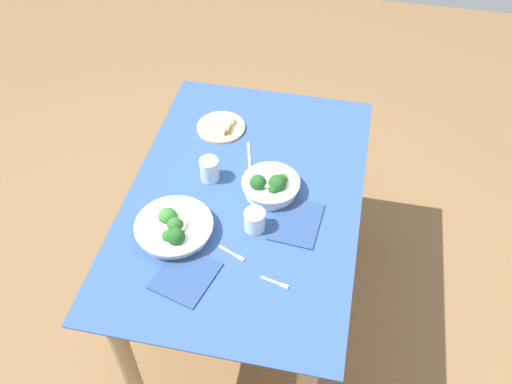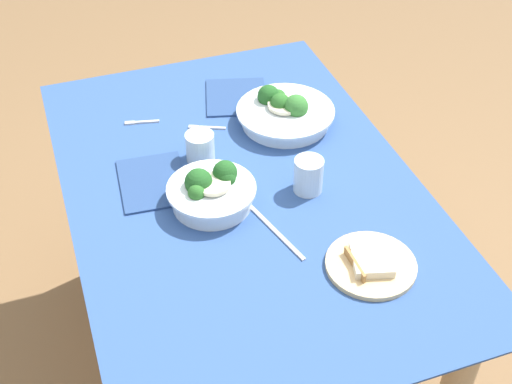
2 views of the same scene
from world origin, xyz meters
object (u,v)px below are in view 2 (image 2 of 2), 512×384
object	(u,v)px
table_knife_left	(276,232)
broccoli_bowl_near	(211,191)
water_glass_center	(308,175)
fork_by_near_bowl	(205,128)
water_glass_side	(200,147)
fork_by_far_bowl	(140,122)
napkin_folded_lower	(236,97)
napkin_folded_upper	(153,182)
bread_side_plate	(371,264)
broccoli_bowl_far	(285,113)

from	to	relation	value
table_knife_left	broccoli_bowl_near	bearing A→B (deg)	21.80
broccoli_bowl_near	water_glass_center	size ratio (longest dim) A/B	2.38
water_glass_center	fork_by_near_bowl	world-z (taller)	water_glass_center
broccoli_bowl_near	water_glass_side	xyz separation A→B (m)	(-0.18, 0.02, 0.00)
fork_by_far_bowl	fork_by_near_bowl	size ratio (longest dim) A/B	0.99
broccoli_bowl_near	napkin_folded_lower	world-z (taller)	broccoli_bowl_near
water_glass_side	napkin_folded_upper	bearing A→B (deg)	-69.27
bread_side_plate	napkin_folded_lower	bearing A→B (deg)	-174.80
fork_by_far_bowl	table_knife_left	size ratio (longest dim) A/B	0.45
water_glass_center	napkin_folded_lower	xyz separation A→B (m)	(-0.45, -0.04, -0.04)
broccoli_bowl_far	water_glass_center	world-z (taller)	broccoli_bowl_far
broccoli_bowl_near	water_glass_side	world-z (taller)	broccoli_bowl_near
water_glass_center	table_knife_left	xyz separation A→B (m)	(0.12, -0.13, -0.04)
water_glass_side	fork_by_near_bowl	distance (m)	0.14
table_knife_left	bread_side_plate	bearing A→B (deg)	-152.06
water_glass_center	napkin_folded_upper	distance (m)	0.39
table_knife_left	napkin_folded_upper	bearing A→B (deg)	25.22
table_knife_left	napkin_folded_lower	world-z (taller)	napkin_folded_lower
napkin_folded_upper	napkin_folded_lower	xyz separation A→B (m)	(-0.30, 0.32, 0.00)
broccoli_bowl_far	napkin_folded_upper	world-z (taller)	broccoli_bowl_far
fork_by_far_bowl	napkin_folded_lower	bearing A→B (deg)	-160.74
broccoli_bowl_near	bread_side_plate	bearing A→B (deg)	40.11
broccoli_bowl_near	table_knife_left	size ratio (longest dim) A/B	1.00
broccoli_bowl_near	napkin_folded_lower	bearing A→B (deg)	154.60
fork_by_far_bowl	fork_by_near_bowl	xyz separation A→B (m)	(0.08, 0.16, 0.00)
fork_by_near_bowl	bread_side_plate	bearing A→B (deg)	131.66
broccoli_bowl_far	water_glass_center	bearing A→B (deg)	-9.83
broccoli_bowl_near	bread_side_plate	size ratio (longest dim) A/B	1.07
fork_by_near_bowl	broccoli_bowl_far	bearing A→B (deg)	-167.54
water_glass_side	broccoli_bowl_near	bearing A→B (deg)	-7.21
napkin_folded_lower	fork_by_far_bowl	bearing A→B (deg)	-83.58
bread_side_plate	napkin_folded_upper	size ratio (longest dim) A/B	0.95
broccoli_bowl_far	water_glass_center	size ratio (longest dim) A/B	3.02
fork_by_near_bowl	table_knife_left	size ratio (longest dim) A/B	0.45
broccoli_bowl_near	napkin_folded_upper	size ratio (longest dim) A/B	1.02
fork_by_near_bowl	broccoli_bowl_near	bearing A→B (deg)	101.08
broccoli_bowl_far	table_knife_left	world-z (taller)	broccoli_bowl_far
fork_by_near_bowl	napkin_folded_lower	size ratio (longest dim) A/B	0.50
fork_by_far_bowl	napkin_folded_lower	size ratio (longest dim) A/B	0.49
napkin_folded_lower	water_glass_side	bearing A→B (deg)	-35.84
fork_by_far_bowl	napkin_folded_lower	world-z (taller)	napkin_folded_lower
water_glass_side	fork_by_far_bowl	world-z (taller)	water_glass_side
broccoli_bowl_far	broccoli_bowl_near	xyz separation A→B (m)	(0.26, -0.29, 0.01)
water_glass_side	napkin_folded_lower	xyz separation A→B (m)	(-0.25, 0.18, -0.04)
broccoli_bowl_far	napkin_folded_lower	world-z (taller)	broccoli_bowl_far
broccoli_bowl_far	table_knife_left	distance (m)	0.45
fork_by_far_bowl	napkin_folded_upper	bearing A→B (deg)	97.67
fork_by_near_bowl	napkin_folded_lower	bearing A→B (deg)	-113.92
water_glass_side	broccoli_bowl_far	bearing A→B (deg)	107.54
bread_side_plate	water_glass_side	xyz separation A→B (m)	(-0.49, -0.25, 0.03)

